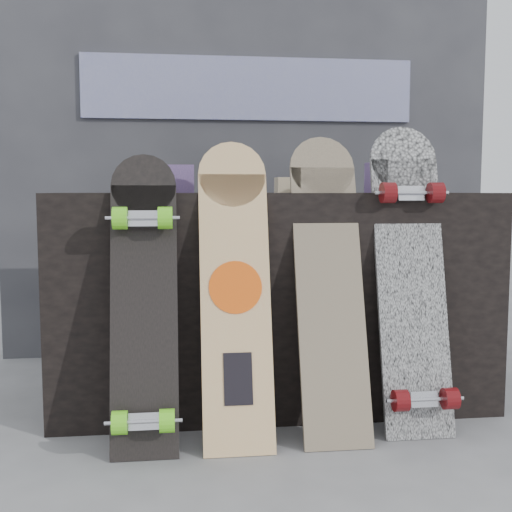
{
  "coord_description": "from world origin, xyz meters",
  "views": [
    {
      "loc": [
        -0.36,
        -1.9,
        0.81
      ],
      "look_at": [
        -0.1,
        0.2,
        0.59
      ],
      "focal_mm": 45.0,
      "sensor_mm": 36.0,
      "label": 1
    }
  ],
  "objects": [
    {
      "name": "longboard_geisha",
      "position": [
        -0.18,
        0.12,
        0.51
      ],
      "size": [
        0.22,
        0.3,
        0.97
      ],
      "rotation": [
        -0.28,
        0.0,
        0.0
      ],
      "color": "beige",
      "rests_on": "ground"
    },
    {
      "name": "vendor_table",
      "position": [
        0.0,
        0.5,
        0.4
      ],
      "size": [
        1.6,
        0.6,
        0.8
      ],
      "primitive_type": "cube",
      "color": "black",
      "rests_on": "ground"
    },
    {
      "name": "merch_box_small",
      "position": [
        0.47,
        0.59,
        0.86
      ],
      "size": [
        0.14,
        0.14,
        0.12
      ],
      "primitive_type": "cube",
      "color": "#413772",
      "rests_on": "vendor_table"
    },
    {
      "name": "longboard_cascadia",
      "position": [
        0.42,
        0.15,
        0.53
      ],
      "size": [
        0.24,
        0.33,
        1.03
      ],
      "rotation": [
        -0.24,
        0.0,
        0.0
      ],
      "color": "silver",
      "rests_on": "ground"
    },
    {
      "name": "merch_box_purple",
      "position": [
        -0.39,
        0.46,
        0.85
      ],
      "size": [
        0.18,
        0.12,
        0.1
      ],
      "primitive_type": "cube",
      "color": "#413772",
      "rests_on": "vendor_table"
    },
    {
      "name": "skateboard_dark",
      "position": [
        -0.46,
        0.09,
        0.48
      ],
      "size": [
        0.21,
        0.32,
        0.93
      ],
      "rotation": [
        -0.26,
        0.0,
        0.0
      ],
      "color": "black",
      "rests_on": "ground"
    },
    {
      "name": "ground",
      "position": [
        0.0,
        0.0,
        0.0
      ],
      "size": [
        60.0,
        60.0,
        0.0
      ],
      "primitive_type": "plane",
      "color": "slate",
      "rests_on": "ground"
    },
    {
      "name": "longboard_celtic",
      "position": [
        0.14,
        0.15,
        0.53
      ],
      "size": [
        0.22,
        0.34,
        1.0
      ],
      "rotation": [
        -0.31,
        0.0,
        0.0
      ],
      "color": "#D1B68E",
      "rests_on": "ground"
    },
    {
      "name": "booth",
      "position": [
        0.0,
        1.35,
        1.1
      ],
      "size": [
        2.4,
        0.22,
        2.2
      ],
      "color": "#35343A",
      "rests_on": "ground"
    },
    {
      "name": "merch_box_flat",
      "position": [
        0.14,
        0.6,
        0.83
      ],
      "size": [
        0.22,
        0.1,
        0.06
      ],
      "primitive_type": "cube",
      "color": "#D1B78C",
      "rests_on": "vendor_table"
    }
  ]
}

